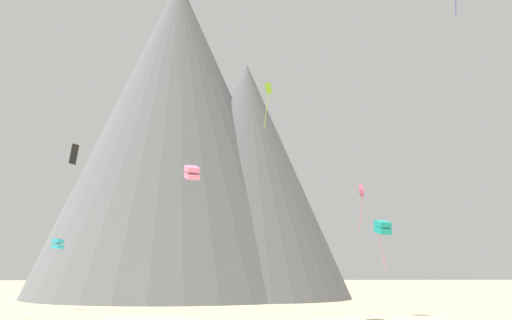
# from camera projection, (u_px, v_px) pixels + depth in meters

# --- Properties ---
(rock_massif) EXTENTS (62.44, 59.60, 50.52)m
(rock_massif) POSITION_uv_depth(u_px,v_px,m) (194.00, 151.00, 103.37)
(rock_massif) COLOR slate
(rock_massif) RESTS_ON ground_plane
(kite_black_low) EXTENTS (0.68, 0.47, 1.61)m
(kite_black_low) POSITION_uv_depth(u_px,v_px,m) (74.00, 154.00, 51.29)
(kite_black_low) COLOR black
(kite_pink_low) EXTENTS (1.50, 1.56, 1.47)m
(kite_pink_low) POSITION_uv_depth(u_px,v_px,m) (192.00, 173.00, 59.60)
(kite_pink_low) COLOR pink
(kite_cyan_low) EXTENTS (1.36, 1.37, 1.13)m
(kite_cyan_low) POSITION_uv_depth(u_px,v_px,m) (58.00, 244.00, 73.60)
(kite_cyan_low) COLOR #33BCDB
(kite_lime_mid) EXTENTS (0.98, 0.38, 5.42)m
(kite_lime_mid) POSITION_uv_depth(u_px,v_px,m) (268.00, 95.00, 78.09)
(kite_lime_mid) COLOR #8CD133
(kite_rainbow_mid) EXTENTS (0.73, 1.92, 6.34)m
(kite_rainbow_mid) POSITION_uv_depth(u_px,v_px,m) (360.00, 191.00, 86.39)
(kite_rainbow_mid) COLOR #E5668C
(kite_teal_low) EXTENTS (1.71, 1.76, 5.30)m
(kite_teal_low) POSITION_uv_depth(u_px,v_px,m) (383.00, 228.00, 66.13)
(kite_teal_low) COLOR teal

